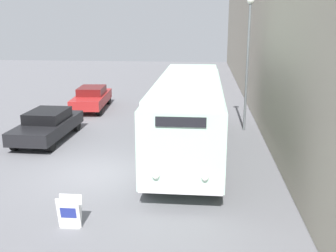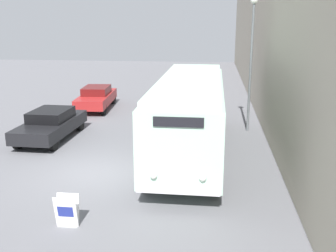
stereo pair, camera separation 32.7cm
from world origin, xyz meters
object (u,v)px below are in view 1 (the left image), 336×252
sign_board (69,213)px  vintage_bus (189,111)px  parked_car_near (48,125)px  streetlamp (248,46)px  parked_car_mid (92,98)px

sign_board → vintage_bus: bearing=65.8°
sign_board → parked_car_near: 8.61m
vintage_bus → streetlamp: streetlamp is taller
streetlamp → parked_car_mid: size_ratio=1.37×
vintage_bus → parked_car_mid: vintage_bus is taller
streetlamp → parked_car_near: streetlamp is taller
sign_board → parked_car_near: parked_car_near is taller
vintage_bus → parked_car_near: 6.81m
sign_board → parked_car_near: (-3.70, 7.76, 0.28)m
vintage_bus → parked_car_near: vintage_bus is taller
parked_car_near → sign_board: bearing=-63.3°
sign_board → streetlamp: (5.56, 10.30, 3.77)m
streetlamp → parked_car_mid: streetlamp is taller
streetlamp → parked_car_near: bearing=-164.7°
parked_car_mid → vintage_bus: bearing=-55.3°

